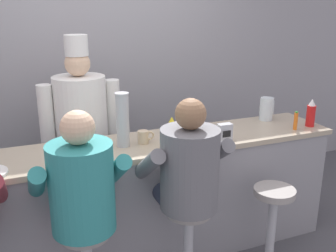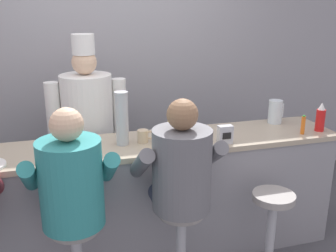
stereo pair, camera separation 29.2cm
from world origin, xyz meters
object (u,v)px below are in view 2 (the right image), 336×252
at_px(water_pitcher_clear, 275,112).
at_px(cereal_bowl, 187,135).
at_px(diner_seated_teal, 72,188).
at_px(cook_in_whites_near, 88,126).
at_px(coffee_mug_tan, 143,136).
at_px(napkin_dispenser_chrome, 225,135).
at_px(cup_stack_steel, 122,118).
at_px(ketchup_bottle_red, 320,118).
at_px(diner_seated_grey, 180,174).
at_px(mustard_bottle_yellow, 170,133).
at_px(empty_stool_round, 272,221).
at_px(hot_sauce_bottle_orange, 303,125).

xyz_separation_m(water_pitcher_clear, cereal_bowl, (-0.87, -0.17, -0.07)).
height_order(diner_seated_teal, cook_in_whites_near, cook_in_whites_near).
relative_size(water_pitcher_clear, diner_seated_teal, 0.14).
distance_m(coffee_mug_tan, napkin_dispenser_chrome, 0.61).
bearing_deg(coffee_mug_tan, diner_seated_teal, -138.71).
bearing_deg(napkin_dispenser_chrome, cook_in_whites_near, 141.19).
bearing_deg(cup_stack_steel, ketchup_bottle_red, -4.76).
bearing_deg(napkin_dispenser_chrome, cereal_bowl, 142.59).
relative_size(cup_stack_steel, cook_in_whites_near, 0.23).
height_order(cereal_bowl, cup_stack_steel, cup_stack_steel).
bearing_deg(cup_stack_steel, diner_seated_grey, -59.53).
distance_m(mustard_bottle_yellow, cup_stack_steel, 0.36).
bearing_deg(diner_seated_grey, empty_stool_round, -2.72).
distance_m(napkin_dispenser_chrome, empty_stool_round, 0.71).
bearing_deg(empty_stool_round, ketchup_bottle_red, 32.12).
distance_m(cup_stack_steel, diner_seated_grey, 0.62).
xyz_separation_m(cup_stack_steel, cook_in_whites_near, (-0.20, 0.56, -0.21)).
relative_size(water_pitcher_clear, napkin_dispenser_chrome, 1.47).
height_order(mustard_bottle_yellow, hot_sauce_bottle_orange, mustard_bottle_yellow).
xyz_separation_m(cereal_bowl, diner_seated_teal, (-0.89, -0.48, -0.09)).
xyz_separation_m(coffee_mug_tan, napkin_dispenser_chrome, (0.57, -0.19, 0.02)).
bearing_deg(diner_seated_grey, hot_sauce_bottle_orange, 16.09).
bearing_deg(empty_stool_round, diner_seated_teal, 178.65).
relative_size(cereal_bowl, diner_seated_grey, 0.12).
distance_m(coffee_mug_tan, diner_seated_teal, 0.75).
bearing_deg(cereal_bowl, diner_seated_grey, -113.27).
bearing_deg(hot_sauce_bottle_orange, diner_seated_teal, -169.84).
height_order(ketchup_bottle_red, cook_in_whites_near, cook_in_whites_near).
xyz_separation_m(ketchup_bottle_red, empty_stool_round, (-0.62, -0.39, -0.62)).
height_order(coffee_mug_tan, diner_seated_grey, diner_seated_grey).
relative_size(water_pitcher_clear, cook_in_whites_near, 0.12).
height_order(ketchup_bottle_red, diner_seated_teal, diner_seated_teal).
bearing_deg(water_pitcher_clear, ketchup_bottle_red, -52.10).
bearing_deg(mustard_bottle_yellow, empty_stool_round, -31.10).
distance_m(hot_sauce_bottle_orange, coffee_mug_tan, 1.27).
bearing_deg(cook_in_whites_near, coffee_mug_tan, -57.24).
xyz_separation_m(mustard_bottle_yellow, diner_seated_teal, (-0.73, -0.36, -0.17)).
distance_m(napkin_dispenser_chrome, diner_seated_teal, 1.18).
distance_m(napkin_dispenser_chrome, diner_seated_grey, 0.55).
relative_size(hot_sauce_bottle_orange, coffee_mug_tan, 1.19).
distance_m(ketchup_bottle_red, water_pitcher_clear, 0.38).
bearing_deg(napkin_dispenser_chrome, diner_seated_grey, -146.25).
bearing_deg(mustard_bottle_yellow, cup_stack_steel, 158.40).
xyz_separation_m(diner_seated_teal, diner_seated_grey, (0.69, 0.00, 0.00)).
relative_size(ketchup_bottle_red, mustard_bottle_yellow, 1.07).
relative_size(ketchup_bottle_red, cereal_bowl, 1.40).
height_order(mustard_bottle_yellow, cook_in_whites_near, cook_in_whites_near).
bearing_deg(ketchup_bottle_red, cook_in_whites_near, 158.95).
bearing_deg(water_pitcher_clear, coffee_mug_tan, -172.26).
bearing_deg(cup_stack_steel, hot_sauce_bottle_orange, -6.57).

